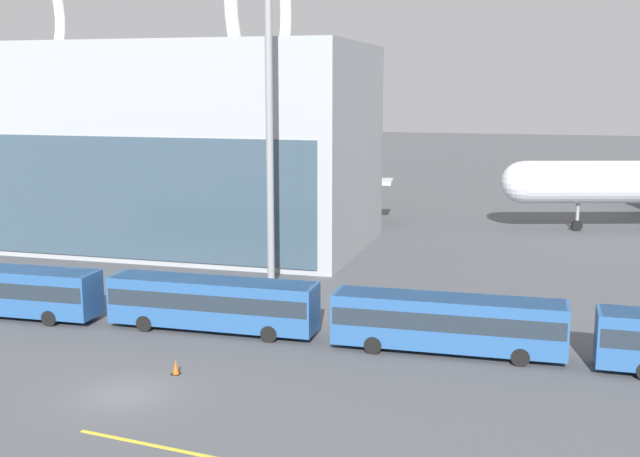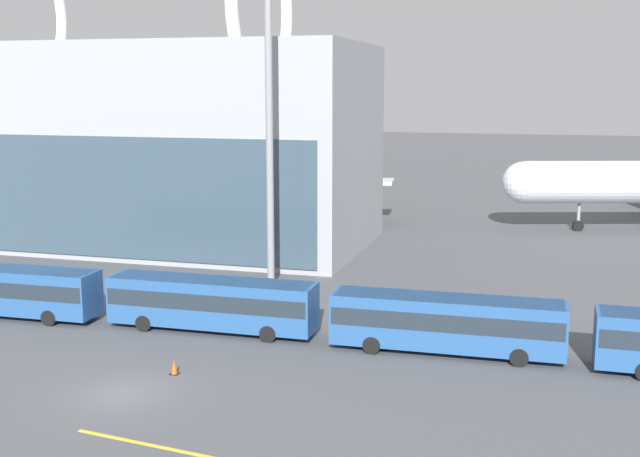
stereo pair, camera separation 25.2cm
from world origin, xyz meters
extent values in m
plane|color=#515459|center=(0.00, 0.00, 0.00)|extent=(440.00, 440.00, 0.00)
torus|color=white|center=(-30.36, 35.87, 21.66)|extent=(1.10, 15.35, 15.35)
torus|color=white|center=(-5.51, 35.87, 21.66)|extent=(1.10, 15.35, 15.35)
cylinder|color=silver|center=(-15.48, 48.09, 5.24)|extent=(7.91, 31.37, 4.36)
sphere|color=silver|center=(-13.69, 32.65, 5.24)|extent=(4.27, 4.27, 4.27)
cone|color=silver|center=(-17.27, 63.52, 5.24)|extent=(4.90, 7.25, 4.14)
cube|color=silver|center=(-15.70, 49.97, 4.48)|extent=(38.76, 8.53, 0.35)
cylinder|color=gray|center=(-4.98, 51.21, 3.10)|extent=(2.63, 3.57, 2.27)
cylinder|color=gray|center=(-26.41, 48.72, 3.10)|extent=(2.63, 3.57, 2.27)
cube|color=orange|center=(-17.18, 62.77, 9.89)|extent=(1.04, 5.60, 7.98)
cube|color=silver|center=(-17.18, 62.77, 5.68)|extent=(11.63, 4.48, 0.28)
cylinder|color=gray|center=(-14.28, 37.73, 2.68)|extent=(0.36, 0.36, 4.26)
cylinder|color=black|center=(-14.28, 37.73, 0.55)|extent=(0.57, 1.14, 1.10)
cylinder|color=gray|center=(-12.88, 50.29, 2.68)|extent=(0.36, 0.36, 4.26)
cylinder|color=black|center=(-12.88, 50.29, 0.55)|extent=(0.57, 1.14, 1.10)
cylinder|color=gray|center=(-18.51, 49.64, 2.68)|extent=(0.36, 0.36, 4.26)
cylinder|color=black|center=(-18.51, 49.64, 0.55)|extent=(0.57, 1.14, 1.10)
sphere|color=silver|center=(17.15, 50.73, 5.06)|extent=(4.24, 4.24, 4.24)
cylinder|color=gray|center=(22.77, 52.39, 2.59)|extent=(0.36, 0.36, 4.07)
cylinder|color=black|center=(22.77, 52.39, 0.55)|extent=(1.18, 0.74, 1.10)
cube|color=#285693|center=(-14.09, 9.92, 1.79)|extent=(12.95, 2.83, 2.84)
cube|color=#232D38|center=(-14.09, 9.92, 2.08)|extent=(12.69, 2.85, 0.99)
cube|color=silver|center=(-14.09, 9.92, 3.15)|extent=(12.56, 2.74, 0.12)
cylinder|color=black|center=(-10.11, 11.19, 0.50)|extent=(1.01, 0.32, 1.00)
cylinder|color=black|center=(-10.07, 8.82, 0.50)|extent=(1.01, 0.32, 1.00)
cube|color=#285693|center=(0.16, 10.62, 1.79)|extent=(12.92, 2.67, 2.84)
cube|color=#232D38|center=(0.16, 10.62, 2.08)|extent=(12.66, 2.70, 0.99)
cube|color=silver|center=(0.16, 10.62, 3.15)|extent=(12.53, 2.59, 0.12)
cylinder|color=black|center=(4.15, 11.83, 0.50)|extent=(1.00, 0.31, 1.00)
cylinder|color=black|center=(4.17, 9.47, 0.50)|extent=(1.00, 0.31, 1.00)
cylinder|color=black|center=(-3.85, 11.77, 0.50)|extent=(1.00, 0.31, 1.00)
cylinder|color=black|center=(-3.83, 9.40, 0.50)|extent=(1.00, 0.31, 1.00)
cube|color=#285693|center=(14.41, 10.35, 1.79)|extent=(12.95, 2.79, 2.84)
cube|color=#232D38|center=(14.41, 10.35, 2.08)|extent=(12.69, 2.82, 0.99)
cube|color=silver|center=(14.41, 10.35, 3.15)|extent=(12.56, 2.71, 0.12)
cylinder|color=black|center=(18.39, 11.60, 0.50)|extent=(1.01, 0.32, 1.00)
cylinder|color=black|center=(18.43, 9.24, 0.50)|extent=(1.01, 0.32, 1.00)
cylinder|color=black|center=(10.39, 11.46, 0.50)|extent=(1.01, 0.32, 1.00)
cylinder|color=black|center=(10.43, 9.10, 0.50)|extent=(1.01, 0.32, 1.00)
cylinder|color=black|center=(24.66, 11.15, 0.50)|extent=(1.00, 0.30, 1.00)
cylinder|color=gray|center=(-0.07, 22.13, 13.43)|extent=(0.54, 0.54, 26.85)
cube|color=yellow|center=(6.10, -4.99, 0.00)|extent=(11.61, 1.69, 0.01)
cube|color=black|center=(1.23, 3.19, 0.01)|extent=(0.45, 0.45, 0.02)
cone|color=#EA5914|center=(1.23, 3.19, 0.40)|extent=(0.34, 0.34, 0.76)
camera|label=1|loc=(19.10, -32.96, 14.81)|focal=45.00mm
camera|label=2|loc=(19.34, -32.90, 14.81)|focal=45.00mm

